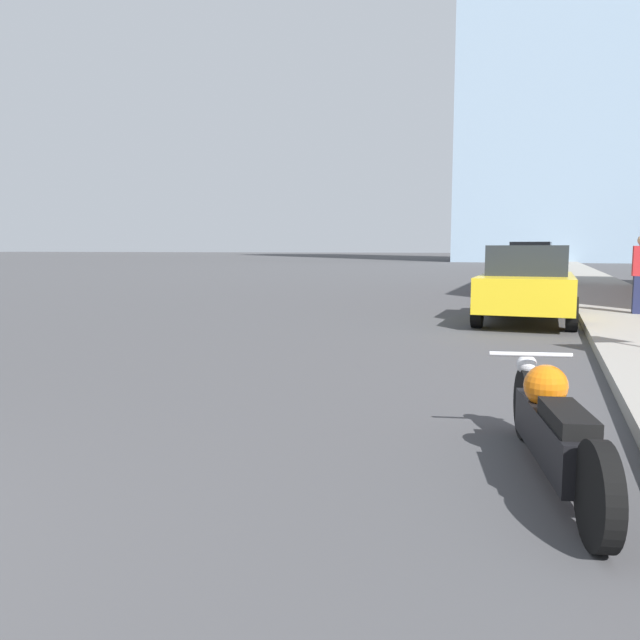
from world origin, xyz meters
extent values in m
cube|color=gray|center=(6.16, 40.00, 0.07)|extent=(2.42, 240.00, 0.15)
cylinder|color=black|center=(4.12, 4.62, 0.28)|extent=(0.22, 0.57, 0.56)
cylinder|color=black|center=(4.51, 2.80, 0.28)|extent=(0.22, 0.57, 0.56)
cube|color=black|center=(4.32, 3.71, 0.31)|extent=(0.53, 1.44, 0.31)
sphere|color=orange|center=(4.26, 3.99, 0.57)|extent=(0.30, 0.30, 0.30)
cube|color=black|center=(4.38, 3.41, 0.51)|extent=(0.35, 0.68, 0.10)
sphere|color=silver|center=(4.11, 4.65, 0.59)|extent=(0.16, 0.16, 0.16)
cylinder|color=silver|center=(4.14, 4.52, 0.70)|extent=(0.61, 0.17, 0.04)
cube|color=gold|center=(3.89, 12.89, 0.65)|extent=(1.81, 3.93, 0.66)
cube|color=#23282D|center=(3.89, 12.89, 1.28)|extent=(1.52, 1.89, 0.59)
cylinder|color=black|center=(3.06, 14.11, 0.32)|extent=(0.21, 0.64, 0.64)
cylinder|color=black|center=(4.74, 14.10, 0.32)|extent=(0.21, 0.64, 0.64)
cylinder|color=black|center=(3.04, 11.68, 0.32)|extent=(0.21, 0.64, 0.64)
cylinder|color=black|center=(4.72, 11.67, 0.32)|extent=(0.21, 0.64, 0.64)
cube|color=silver|center=(3.69, 25.69, 0.68)|extent=(1.90, 3.87, 0.65)
cube|color=#23282D|center=(3.69, 25.69, 1.38)|extent=(1.55, 1.88, 0.75)
cylinder|color=black|center=(2.91, 26.90, 0.36)|extent=(0.23, 0.73, 0.72)
cylinder|color=black|center=(4.57, 26.83, 0.36)|extent=(0.23, 0.73, 0.72)
cylinder|color=black|center=(2.82, 24.54, 0.36)|extent=(0.23, 0.73, 0.72)
cylinder|color=black|center=(4.47, 24.47, 0.36)|extent=(0.23, 0.73, 0.72)
cube|color=#1E2347|center=(6.13, 13.98, 0.54)|extent=(0.29, 0.20, 0.79)
camera|label=1|loc=(4.21, -0.51, 1.52)|focal=35.00mm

